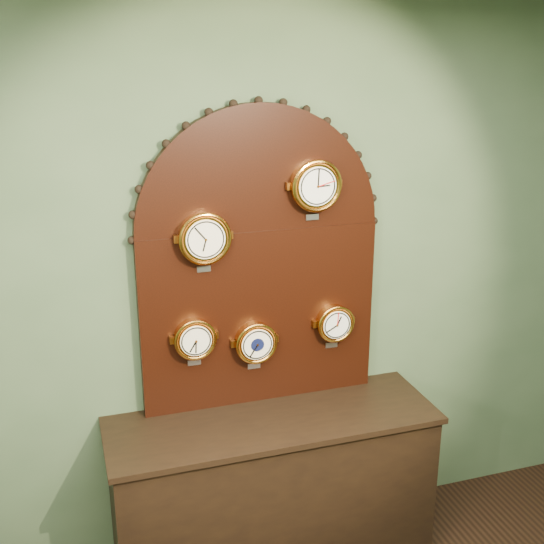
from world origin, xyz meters
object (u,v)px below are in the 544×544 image
object	(u,v)px
roman_clock	(204,238)
hygrometer	(195,339)
shop_counter	(273,492)
display_board	(259,251)
arabic_clock	(315,185)
barometer	(256,342)
tide_clock	(335,323)

from	to	relation	value
roman_clock	hygrometer	world-z (taller)	roman_clock
shop_counter	display_board	distance (m)	1.25
arabic_clock	barometer	size ratio (longest dim) A/B	1.13
barometer	tide_clock	bearing A→B (deg)	0.08
arabic_clock	barometer	xyz separation A→B (m)	(-0.30, 0.00, -0.77)
shop_counter	tide_clock	world-z (taller)	tide_clock
hygrometer	tide_clock	xyz separation A→B (m)	(0.73, 0.00, -0.01)
hygrometer	shop_counter	bearing A→B (deg)	-23.91
arabic_clock	roman_clock	bearing A→B (deg)	179.99
display_board	tide_clock	size ratio (longest dim) A/B	6.11
roman_clock	tide_clock	distance (m)	0.83
barometer	display_board	bearing A→B (deg)	57.26
arabic_clock	hygrometer	world-z (taller)	arabic_clock
display_board	arabic_clock	bearing A→B (deg)	-14.57
roman_clock	tide_clock	xyz separation A→B (m)	(0.66, 0.00, -0.51)
roman_clock	arabic_clock	xyz separation A→B (m)	(0.54, -0.00, 0.21)
hygrometer	tide_clock	distance (m)	0.73
display_board	tide_clock	distance (m)	0.55
shop_counter	tide_clock	distance (m)	0.92
roman_clock	arabic_clock	distance (m)	0.58
roman_clock	barometer	size ratio (longest dim) A/B	1.13
shop_counter	display_board	bearing A→B (deg)	90.00
display_board	roman_clock	world-z (taller)	display_board
barometer	roman_clock	bearing A→B (deg)	-179.83
roman_clock	shop_counter	bearing A→B (deg)	-28.25
display_board	barometer	bearing A→B (deg)	-122.74
display_board	hygrometer	bearing A→B (deg)	-169.22
arabic_clock	hygrometer	distance (m)	0.93
hygrometer	barometer	world-z (taller)	hygrometer
barometer	arabic_clock	bearing A→B (deg)	-0.14
tide_clock	shop_counter	bearing A→B (deg)	-157.87
arabic_clock	tide_clock	distance (m)	0.73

